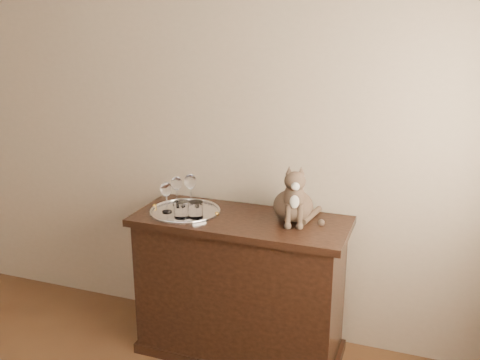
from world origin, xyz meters
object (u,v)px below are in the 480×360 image
object	(u,v)px
sideboard	(240,287)
wine_glass_c	(166,197)
tumbler_a	(196,210)
cat	(294,191)
wine_glass_a	(177,191)
wine_glass_b	(191,190)
tray	(185,212)
tumbler_b	(182,210)

from	to	relation	value
sideboard	wine_glass_c	size ratio (longest dim) A/B	6.73
tumbler_a	cat	bearing A→B (deg)	18.65
wine_glass_a	wine_glass_b	size ratio (longest dim) A/B	0.92
cat	wine_glass_b	bearing A→B (deg)	162.03
tray	cat	xyz separation A→B (m)	(0.60, 0.10, 0.16)
tray	wine_glass_c	bearing A→B (deg)	-155.20
tumbler_b	tumbler_a	bearing A→B (deg)	21.14
tray	wine_glass_a	distance (m)	0.16
tray	wine_glass_a	bearing A→B (deg)	136.56
tumbler_b	cat	world-z (taller)	cat
wine_glass_c	tumbler_a	distance (m)	0.20
tumbler_a	sideboard	bearing A→B (deg)	23.44
tray	tumbler_a	distance (m)	0.13
wine_glass_b	wine_glass_c	distance (m)	0.18
tumbler_a	cat	distance (m)	0.54
wine_glass_a	wine_glass_b	distance (m)	0.08
wine_glass_a	wine_glass_c	xyz separation A→B (m)	(0.00, -0.13, 0.00)
tray	wine_glass_c	world-z (taller)	wine_glass_c
sideboard	tumbler_a	size ratio (longest dim) A/B	13.08
wine_glass_a	tumbler_b	xyz separation A→B (m)	(0.12, -0.19, -0.04)
sideboard	tumbler_b	distance (m)	0.58
sideboard	cat	xyz separation A→B (m)	(0.28, 0.07, 0.59)
wine_glass_a	tumbler_a	xyz separation A→B (m)	(0.19, -0.16, -0.04)
wine_glass_b	cat	world-z (taller)	cat
wine_glass_b	wine_glass_c	size ratio (longest dim) A/B	1.06
wine_glass_a	tumbler_b	bearing A→B (deg)	-56.94
sideboard	wine_glass_a	bearing A→B (deg)	171.93
sideboard	wine_glass_c	bearing A→B (deg)	-170.07
tumbler_a	tumbler_b	world-z (taller)	tumbler_b
wine_glass_b	tumbler_a	distance (m)	0.22
wine_glass_a	wine_glass_c	distance (m)	0.13
tray	wine_glass_b	xyz separation A→B (m)	(-0.02, 0.11, 0.10)
sideboard	tumbler_a	distance (m)	0.54
wine_glass_b	tumbler_b	xyz separation A→B (m)	(0.04, -0.21, -0.05)
tumbler_b	cat	size ratio (longest dim) A/B	0.28
tray	wine_glass_b	size ratio (longest dim) A/B	2.13
tumbler_b	wine_glass_c	bearing A→B (deg)	156.18
tray	tumbler_b	xyz separation A→B (m)	(0.03, -0.10, 0.05)
tumbler_a	cat	xyz separation A→B (m)	(0.50, 0.17, 0.11)
tray	wine_glass_c	distance (m)	0.14
cat	sideboard	bearing A→B (deg)	177.71
tray	tumbler_b	distance (m)	0.11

